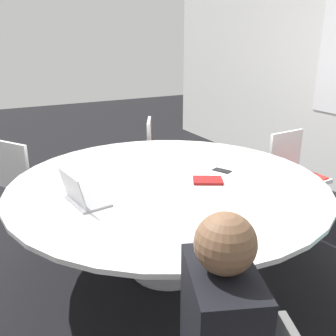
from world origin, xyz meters
TOP-DOWN VIEW (x-y plane):
  - ground_plane at (0.00, 0.00)m, footprint 16.00×16.00m
  - conference_table at (0.00, 0.00)m, footprint 2.27×2.27m
  - chair_3 at (-0.17, 1.46)m, footprint 0.45×0.47m
  - chair_4 at (-1.34, 0.62)m, footprint 0.58×0.58m
  - chair_5 at (-1.21, -0.84)m, footprint 0.60×0.59m
  - laptop at (0.09, -0.66)m, footprint 0.33×0.26m
  - spiral_notebook at (0.15, 0.25)m, footprint 0.23×0.26m
  - cell_phone at (0.01, 0.47)m, footprint 0.16×0.12m

SIDE VIEW (x-z plane):
  - ground_plane at x=0.00m, z-range 0.00..0.00m
  - chair_3 at x=-0.17m, z-range 0.09..0.96m
  - chair_4 at x=-1.34m, z-range 0.09..0.96m
  - chair_5 at x=-1.21m, z-range 0.09..0.96m
  - conference_table at x=0.00m, z-range 0.29..1.02m
  - cell_phone at x=0.01m, z-range 0.74..0.74m
  - spiral_notebook at x=0.15m, z-range 0.74..0.76m
  - laptop at x=0.09m, z-range 0.69..0.90m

